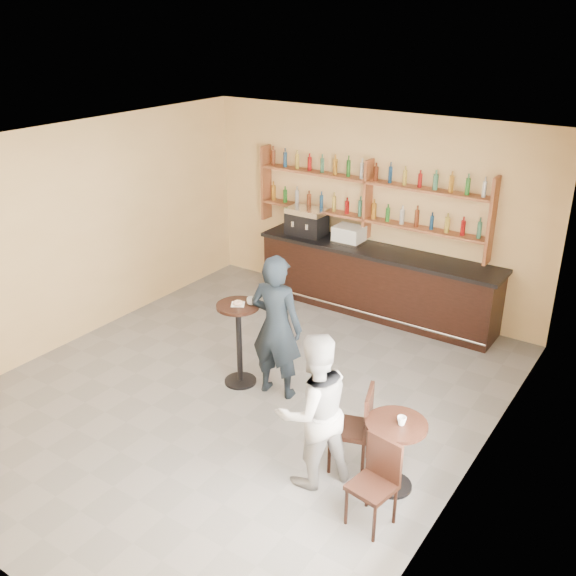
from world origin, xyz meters
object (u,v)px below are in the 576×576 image
Objects in this scene: pastry_case at (349,235)px; pedestal_table at (239,344)px; cafe_table at (394,455)px; chair_west at (350,428)px; patron_second at (314,410)px; espresso_machine at (307,221)px; bar_counter at (376,282)px; man_main at (276,327)px; chair_south at (372,486)px.

pastry_case reaches higher than pedestal_table.
chair_west reaches higher than cafe_table.
espresso_machine is at bearing -114.55° from patron_second.
bar_counter is 2.91m from man_main.
man_main is at bearing -85.91° from pastry_case.
pastry_case is 0.42× the size of pedestal_table.
pastry_case is 5.12m from chair_south.
espresso_machine reaches higher than chair_west.
cafe_table is 0.88× the size of chair_south.
bar_counter is 8.43× the size of pastry_case.
chair_west is 1.09× the size of chair_south.
pastry_case reaches higher than chair_south.
cafe_table is (3.43, -3.69, -0.93)m from espresso_machine.
man_main reaches higher than chair_west.
patron_second is at bearing -155.07° from cafe_table.
espresso_machine is 3.17m from pedestal_table.
pedestal_table is 1.27× the size of chair_south.
pedestal_table is (-0.50, -2.96, 0.03)m from bar_counter.
pedestal_table is 0.60× the size of man_main.
patron_second is (-0.76, -0.35, 0.46)m from cafe_table.
espresso_machine is 0.81× the size of cafe_table.
patron_second is (-0.21, -0.40, 0.37)m from chair_west.
chair_west is at bearing 142.26° from chair_south.
espresso_machine is 0.71× the size of chair_south.
bar_counter is at bearing -129.78° from patron_second.
pedestal_table is 2.14m from patron_second.
pastry_case reaches higher than cafe_table.
chair_south is at bearing -85.24° from cafe_table.
chair_west is (1.54, -3.64, -0.06)m from bar_counter.
bar_counter is 4.14× the size of chair_west.
pastry_case is at bearing 90.59° from pedestal_table.
chair_south is at bearing 105.29° from patron_second.
pastry_case is at bearing -85.83° from man_main.
man_main is 2.27m from cafe_table.
pastry_case is 2.95m from man_main.
pastry_case is 4.26m from chair_west.
patron_second is (-0.81, 0.25, 0.40)m from chair_south.
cafe_table is (2.62, -3.69, -0.85)m from pastry_case.
pedestal_table is 1.17× the size of chair_west.
patron_second is (1.33, -4.05, 0.31)m from bar_counter.
espresso_machine is 0.66× the size of chair_west.
patron_second is at bearing 172.77° from chair_south.
pedestal_table reaches higher than chair_west.
espresso_machine reaches higher than bar_counter.
bar_counter is at bearing -96.15° from man_main.
pastry_case reaches higher than bar_counter.
patron_second is at bearing -71.85° from bar_counter.
espresso_machine is 0.82m from pastry_case.
espresso_machine is 3.22m from man_main.
cafe_table is 0.60m from chair_south.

